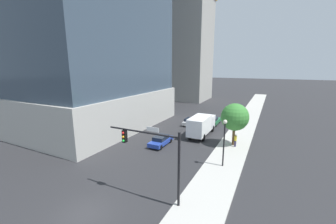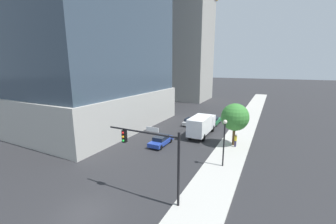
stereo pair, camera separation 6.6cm
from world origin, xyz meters
The scene contains 11 objects.
ground_plane centered at (0.00, 0.00, 0.00)m, with size 400.00×400.00×0.00m, color #28282B.
sidewalk centered at (7.60, 20.00, 0.07)m, with size 4.05×120.00×0.15m, color #B2AFA8.
construction_building centered at (-13.65, 56.35, 18.74)m, with size 13.14×25.72×42.04m.
traffic_light_pole centered at (3.71, 3.91, 4.40)m, with size 6.57×0.48×6.10m.
street_lamp centered at (7.59, 12.27, 3.62)m, with size 0.44×0.44×5.22m.
street_tree centered at (7.47, 19.35, 4.10)m, with size 3.73×3.73×5.84m.
car_white centered at (-1.65, 26.69, 0.70)m, with size 1.79×4.20×1.38m.
car_green centered at (2.13, 29.06, 0.73)m, with size 1.91×4.17×1.47m.
car_blue centered at (-1.65, 15.01, 0.69)m, with size 1.80×4.39×1.36m.
box_truck centered at (2.13, 21.56, 1.85)m, with size 2.43×7.63×3.26m.
pedestrian_yellow_shirt centered at (7.84, 18.76, 1.03)m, with size 0.34×0.34×1.71m.
Camera 2 is at (11.85, -9.51, 10.85)m, focal length 22.51 mm.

